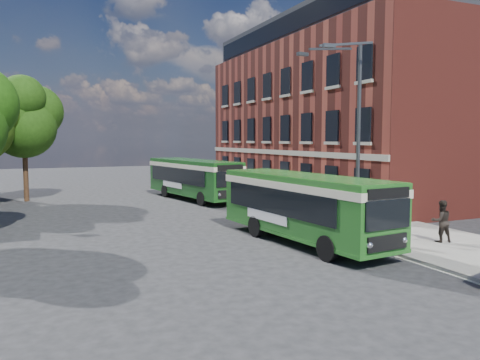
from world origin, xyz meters
name	(u,v)px	position (x,y,z in m)	size (l,w,h in m)	color
ground	(241,236)	(0.00, 0.00, 0.00)	(120.00, 120.00, 0.00)	#252527
pavement	(288,204)	(7.00, 8.00, 0.07)	(6.00, 48.00, 0.15)	gray
kerb_line	(248,208)	(3.95, 8.00, 0.01)	(0.12, 48.00, 0.01)	beige
brick_office	(340,110)	(14.00, 12.00, 6.97)	(12.10, 26.00, 14.20)	maroon
street_lamp	(352,135)	(4.84, -2.00, 4.79)	(2.96, 2.38, 9.00)	#3C3F42
bus_stop_sign	(396,209)	(5.60, -4.20, 1.51)	(0.35, 0.08, 2.52)	#3C3F42
bus_front	(303,202)	(1.92, -2.48, 1.83)	(3.60, 10.10, 3.02)	#23651F
bus_rear	(193,176)	(1.98, 13.75, 1.83)	(4.40, 10.93, 3.02)	#174D18
pedestrian_a	(393,227)	(4.73, -5.01, 0.93)	(0.57, 0.38, 1.57)	black
pedestrian_b	(441,221)	(7.13, -5.31, 1.06)	(0.89, 0.69, 1.82)	black
tree_right	(24,117)	(-9.62, 17.68, 6.21)	(5.42, 5.16, 9.16)	#352113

